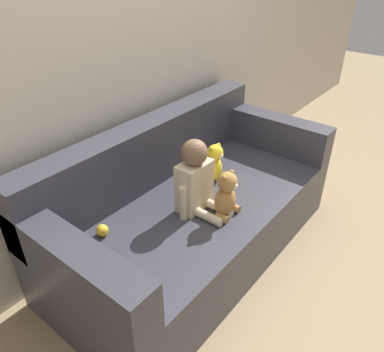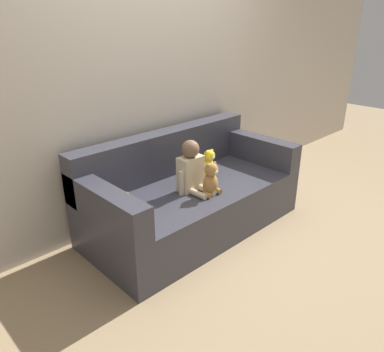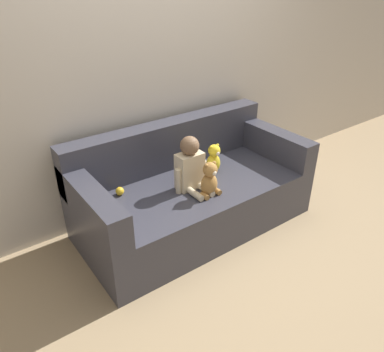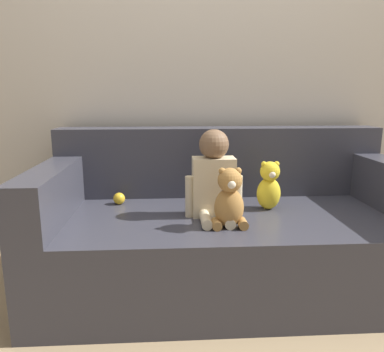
{
  "view_description": "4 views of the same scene",
  "coord_description": "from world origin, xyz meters",
  "px_view_note": "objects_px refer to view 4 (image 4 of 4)",
  "views": [
    {
      "loc": [
        -1.45,
        -1.12,
        1.71
      ],
      "look_at": [
        -0.06,
        -0.01,
        0.6
      ],
      "focal_mm": 35.0,
      "sensor_mm": 36.0,
      "label": 1
    },
    {
      "loc": [
        -2.03,
        -2.08,
        1.74
      ],
      "look_at": [
        -0.12,
        -0.1,
        0.56
      ],
      "focal_mm": 35.0,
      "sensor_mm": 36.0,
      "label": 2
    },
    {
      "loc": [
        -1.56,
        -2.09,
        1.92
      ],
      "look_at": [
        -0.1,
        -0.1,
        0.54
      ],
      "focal_mm": 35.0,
      "sensor_mm": 36.0,
      "label": 3
    },
    {
      "loc": [
        -0.3,
        -1.83,
        1.0
      ],
      "look_at": [
        -0.18,
        -0.0,
        0.6
      ],
      "focal_mm": 35.0,
      "sensor_mm": 36.0,
      "label": 4
    }
  ],
  "objects_px": {
    "person_baby": "(214,179)",
    "teddy_bear_brown": "(229,200)",
    "toy_ball": "(119,198)",
    "couch": "(225,230)",
    "plush_toy_side": "(269,186)"
  },
  "relations": [
    {
      "from": "person_baby",
      "to": "teddy_bear_brown",
      "type": "bearing_deg",
      "value": -73.51
    },
    {
      "from": "person_baby",
      "to": "toy_ball",
      "type": "xyz_separation_m",
      "value": [
        -0.49,
        0.23,
        -0.16
      ]
    },
    {
      "from": "person_baby",
      "to": "teddy_bear_brown",
      "type": "relative_size",
      "value": 1.55
    },
    {
      "from": "couch",
      "to": "plush_toy_side",
      "type": "height_order",
      "value": "couch"
    },
    {
      "from": "teddy_bear_brown",
      "to": "couch",
      "type": "bearing_deg",
      "value": 84.17
    },
    {
      "from": "couch",
      "to": "teddy_bear_brown",
      "type": "relative_size",
      "value": 6.81
    },
    {
      "from": "teddy_bear_brown",
      "to": "plush_toy_side",
      "type": "height_order",
      "value": "teddy_bear_brown"
    },
    {
      "from": "person_baby",
      "to": "teddy_bear_brown",
      "type": "xyz_separation_m",
      "value": [
        0.05,
        -0.17,
        -0.06
      ]
    },
    {
      "from": "couch",
      "to": "person_baby",
      "type": "distance_m",
      "value": 0.33
    },
    {
      "from": "person_baby",
      "to": "toy_ball",
      "type": "relative_size",
      "value": 6.65
    },
    {
      "from": "plush_toy_side",
      "to": "toy_ball",
      "type": "height_order",
      "value": "plush_toy_side"
    },
    {
      "from": "person_baby",
      "to": "plush_toy_side",
      "type": "height_order",
      "value": "person_baby"
    },
    {
      "from": "teddy_bear_brown",
      "to": "toy_ball",
      "type": "distance_m",
      "value": 0.68
    },
    {
      "from": "couch",
      "to": "person_baby",
      "type": "xyz_separation_m",
      "value": [
        -0.08,
        -0.11,
        0.31
      ]
    },
    {
      "from": "couch",
      "to": "plush_toy_side",
      "type": "distance_m",
      "value": 0.33
    }
  ]
}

